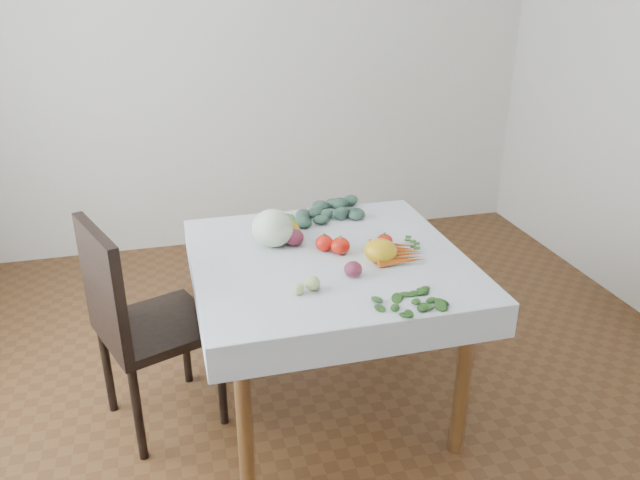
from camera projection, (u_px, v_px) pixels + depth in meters
The scene contains 19 objects.
ground at pixel (327, 402), 2.93m from camera, with size 4.00×4.00×0.00m, color #56351B.
back_wall at pixel (249, 51), 4.15m from camera, with size 4.00×0.04×2.70m, color silver.
table at pixel (328, 278), 2.66m from camera, with size 1.00×1.00×0.75m.
tablecloth at pixel (328, 257), 2.62m from camera, with size 1.12×1.12×0.01m, color white.
chair at pixel (135, 316), 2.56m from camera, with size 0.56×0.56×0.97m.
cabbage at pixel (273, 228), 2.69m from camera, with size 0.18×0.18×0.16m, color silver.
tomato_a at pixel (272, 236), 2.72m from camera, with size 0.08×0.08×0.07m, color red.
tomato_b at pixel (340, 246), 2.63m from camera, with size 0.08×0.08×0.07m, color red.
tomato_c at pixel (324, 243), 2.66m from camera, with size 0.08×0.08×0.07m, color red.
tomato_d at pixel (385, 241), 2.69m from camera, with size 0.07×0.07×0.06m, color red.
heirloom_back at pixel (287, 230), 2.78m from camera, with size 0.11×0.11×0.08m, color gold.
heirloom_front at pixel (381, 251), 2.56m from camera, with size 0.14×0.14×0.09m, color gold.
onion_a at pixel (294, 237), 2.71m from camera, with size 0.08×0.08×0.07m, color maroon.
onion_b at pixel (353, 269), 2.44m from camera, with size 0.07×0.07×0.06m, color maroon.
tomatillo_cluster at pixel (304, 287), 2.32m from camera, with size 0.11×0.11×0.04m.
carrot_bunch at pixel (397, 253), 2.61m from camera, with size 0.21×0.25×0.03m.
kale_bunch at pixel (326, 212), 3.03m from camera, with size 0.32×0.30×0.04m.
basil_bunch at pixel (410, 301), 2.26m from camera, with size 0.25×0.22×0.01m.
dill_bunch at pixel (278, 223), 2.93m from camera, with size 0.18×0.18×0.02m.
Camera 1 is at (-0.64, -2.28, 1.88)m, focal length 35.00 mm.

